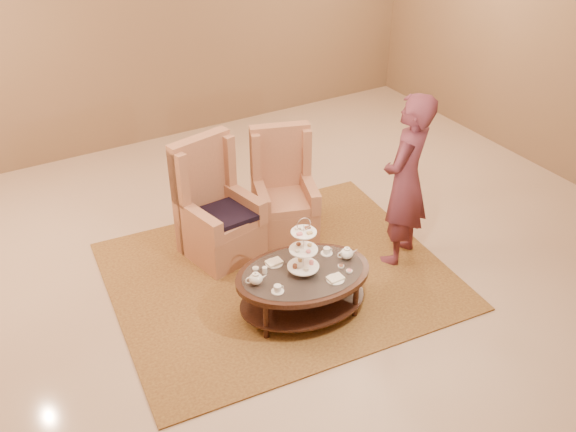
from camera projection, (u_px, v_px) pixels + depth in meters
ground at (308, 291)px, 6.25m from camera, size 8.00×8.00×0.00m
ceiling at (308, 291)px, 6.25m from camera, size 8.00×8.00×0.02m
wall_back at (148, 13)px, 8.23m from camera, size 8.00×0.04×3.50m
rug at (279, 275)px, 6.45m from camera, size 3.44×2.95×0.02m
tea_table at (303, 279)px, 5.80m from camera, size 1.38×1.06×1.04m
armchair_left at (216, 217)px, 6.60m from camera, size 0.82×0.83×1.26m
armchair_right at (283, 198)px, 6.97m from camera, size 0.81×0.82×1.18m
person at (406, 181)px, 6.25m from camera, size 0.79×0.70×1.81m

